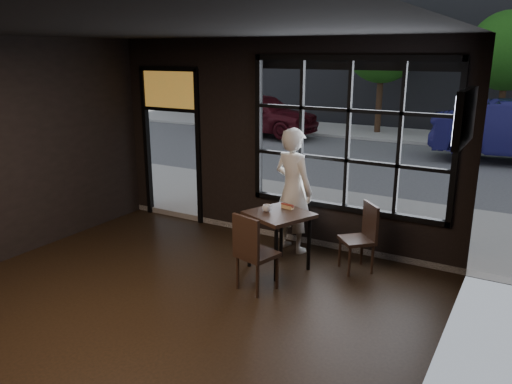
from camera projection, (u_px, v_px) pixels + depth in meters
The scene contains 16 objects.
floor at pixel (123, 337), 5.42m from camera, with size 6.00×7.00×0.02m, color black.
ceiling at pixel (97, 25), 4.55m from camera, with size 6.00×7.00×0.02m, color black.
wall_right at pixel (418, 253), 3.53m from camera, with size 0.04×7.00×3.20m, color black.
window_frame at pixel (348, 136), 7.27m from camera, with size 3.06×0.12×2.28m, color black.
stained_transom at pixel (170, 89), 8.71m from camera, with size 1.20×0.06×0.70m, color orange.
street_asphalt at pixel (463, 113), 25.42m from camera, with size 60.00×41.00×0.04m, color #545456.
cafe_table at pixel (279, 240), 7.02m from camera, with size 0.77×0.77×0.83m, color black.
chair_near at pixel (257, 252), 6.37m from camera, with size 0.45×0.45×1.03m, color black.
chair_window at pixel (357, 238), 6.93m from camera, with size 0.42×0.42×0.97m, color black.
man at pixel (293, 190), 7.56m from camera, with size 0.70×0.46×1.92m, color white.
hotdog at pixel (287, 206), 7.09m from camera, with size 0.20×0.08×0.06m, color tan, non-canonical shape.
cup at pixel (267, 208), 6.95m from camera, with size 0.12×0.12×0.10m, color silver.
tv at pixel (465, 117), 5.22m from camera, with size 0.11×1.00×0.59m, color black.
maroon_car at pixel (260, 113), 18.23m from camera, with size 1.74×4.32×1.47m, color #3D0A11.
tree_left at pixel (383, 46), 17.87m from camera, with size 2.67×2.67×4.55m.
tree_right at pixel (508, 51), 15.86m from camera, with size 2.50×2.50×4.27m.
Camera 1 is at (3.65, -3.42, 2.97)m, focal length 35.00 mm.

